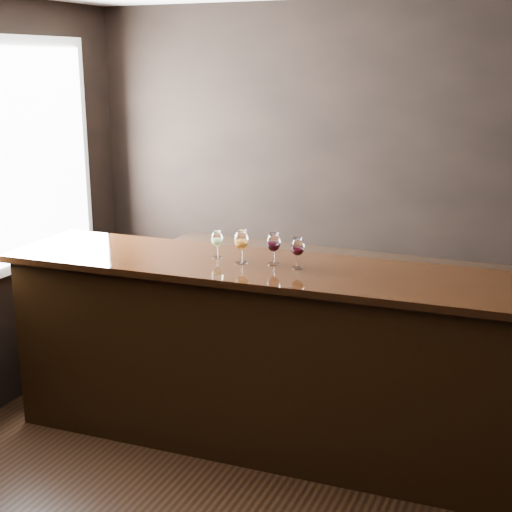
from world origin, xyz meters
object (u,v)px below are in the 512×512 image
at_px(glass_red_b, 298,248).
at_px(bar_counter, 268,359).
at_px(back_bar_shelf, 350,324).
at_px(glass_white, 217,239).
at_px(glass_red_a, 274,243).
at_px(glass_amber, 241,241).

bearing_deg(glass_red_b, bar_counter, -175.20).
bearing_deg(bar_counter, back_bar_shelf, 71.91).
distance_m(back_bar_shelf, glass_red_b, 1.23).
xyz_separation_m(glass_white, glass_red_a, (0.38, -0.00, 0.02)).
bearing_deg(back_bar_shelf, glass_amber, -113.76).
xyz_separation_m(bar_counter, glass_amber, (-0.17, -0.02, 0.75)).
relative_size(bar_counter, back_bar_shelf, 1.14).
bearing_deg(glass_red_a, bar_counter, -117.96).
height_order(glass_amber, glass_red_b, glass_amber).
bearing_deg(bar_counter, glass_red_b, 1.69).
bearing_deg(bar_counter, glass_red_a, 58.93).
relative_size(back_bar_shelf, glass_red_b, 15.12).
height_order(back_bar_shelf, glass_red_b, glass_red_b).
height_order(back_bar_shelf, glass_amber, glass_amber).
distance_m(back_bar_shelf, glass_red_a, 1.24).
distance_m(bar_counter, glass_red_a, 0.75).
bearing_deg(glass_red_b, glass_amber, -175.08).
xyz_separation_m(glass_white, glass_red_b, (0.55, -0.02, 0.01)).
xyz_separation_m(back_bar_shelf, glass_red_b, (-0.07, -0.94, 0.80)).
bearing_deg(glass_white, glass_red_a, -0.22).
xyz_separation_m(glass_amber, glass_red_b, (0.35, 0.03, -0.01)).
xyz_separation_m(back_bar_shelf, glass_red_a, (-0.24, -0.92, 0.80)).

